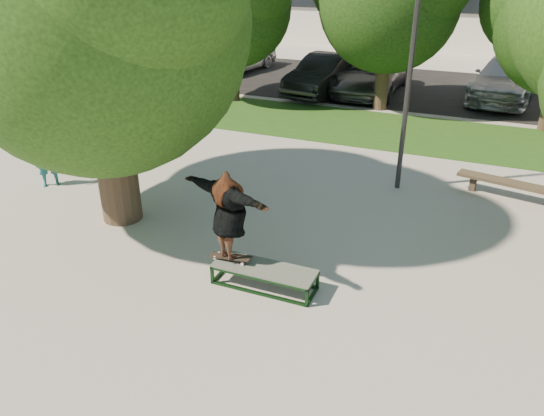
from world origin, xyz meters
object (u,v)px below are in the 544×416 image
at_px(grind_box, 264,277).
at_px(car_grey, 369,75).
at_px(car_silver_a, 240,55).
at_px(car_dark, 325,74).
at_px(bystander, 46,155).
at_px(lamppost, 412,57).
at_px(car_silver_b, 506,79).
at_px(bench, 519,186).
at_px(tree_left, 93,1).

bearing_deg(grind_box, car_grey, 96.69).
height_order(grind_box, car_silver_a, car_silver_a).
bearing_deg(car_dark, bystander, -97.77).
distance_m(grind_box, car_grey, 14.58).
distance_m(lamppost, bystander, 8.91).
relative_size(car_grey, car_silver_b, 0.98).
height_order(bench, car_silver_a, car_silver_a).
xyz_separation_m(lamppost, bystander, (-7.97, -3.20, -2.35)).
distance_m(tree_left, bench, 9.93).
bearing_deg(car_dark, tree_left, -84.89).
relative_size(grind_box, car_silver_a, 0.41).
xyz_separation_m(grind_box, car_silver_b, (3.46, 15.60, 0.60)).
height_order(grind_box, bench, bench).
xyz_separation_m(tree_left, car_silver_a, (-4.50, 15.21, -3.67)).
bearing_deg(bystander, grind_box, -60.63).
height_order(tree_left, car_grey, tree_left).
height_order(car_silver_a, car_grey, car_silver_a).
relative_size(lamppost, car_grey, 1.15).
bearing_deg(bystander, car_dark, 30.16).
xyz_separation_m(tree_left, bench, (8.01, 4.23, -4.06)).
bearing_deg(grind_box, tree_left, 161.98).
bearing_deg(bench, bystander, -149.52).
distance_m(lamppost, grind_box, 6.13).
bearing_deg(car_silver_b, grind_box, -95.43).
relative_size(grind_box, car_dark, 0.39).
bearing_deg(bench, lamppost, -160.98).
distance_m(tree_left, car_silver_b, 16.53).
xyz_separation_m(tree_left, grind_box, (3.99, -1.30, -4.23)).
bearing_deg(lamppost, grind_box, -104.06).
relative_size(grind_box, car_silver_b, 0.33).
xyz_separation_m(lamppost, bench, (2.72, 0.32, -2.79)).
bearing_deg(lamppost, car_silver_a, 130.90).
relative_size(bystander, car_dark, 0.34).
height_order(car_dark, car_silver_b, car_silver_b).
xyz_separation_m(car_silver_a, car_silver_b, (11.96, -0.91, 0.04)).
distance_m(grind_box, car_silver_b, 15.99).
bearing_deg(car_silver_b, bystander, -119.61).
height_order(car_dark, car_grey, car_dark).
distance_m(car_dark, car_silver_b, 7.05).
distance_m(lamppost, bench, 3.91).
bearing_deg(bench, car_grey, 134.83).
bearing_deg(bench, grind_box, -113.81).
height_order(grind_box, bystander, bystander).
bearing_deg(tree_left, bystander, 165.25).
relative_size(lamppost, car_silver_b, 1.12).
relative_size(tree_left, car_dark, 1.53).
bearing_deg(lamppost, bench, 6.79).
xyz_separation_m(grind_box, bench, (4.02, 5.53, 0.17)).
distance_m(bench, car_grey, 10.63).
bearing_deg(car_silver_a, lamppost, -40.00).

